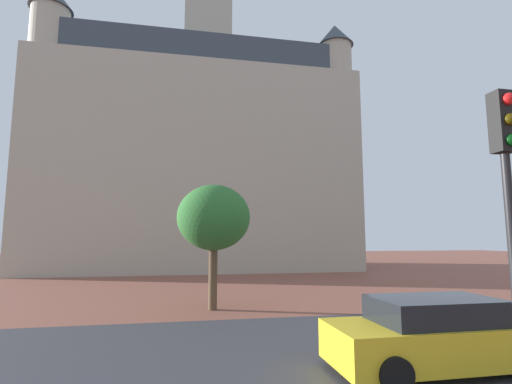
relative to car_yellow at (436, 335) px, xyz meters
The scene contains 6 objects.
ground_plane 3.90m from the car_yellow, 131.65° to the left, with size 120.00×120.00×0.00m, color brown.
street_asphalt_strip 3.15m from the car_yellow, 146.19° to the left, with size 120.00×7.77×0.00m, color #38383D.
landmark_building 28.45m from the car_yellow, 98.60° to the left, with size 26.61×12.04×33.09m.
car_yellow is the anchor object (origin of this frame).
traffic_light_pole 3.89m from the car_yellow, 104.60° to the right, with size 0.28×0.34×4.83m.
tree_curb_far 8.89m from the car_yellow, 118.92° to the left, with size 2.84×2.84×4.78m.
Camera 1 is at (-2.64, -0.05, 2.73)m, focal length 26.12 mm.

